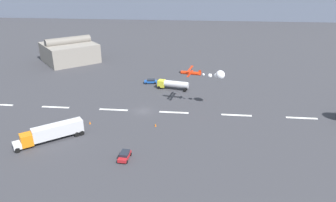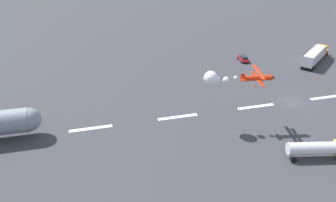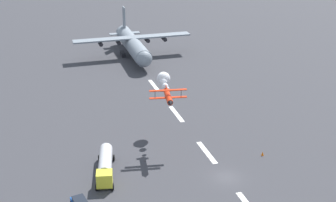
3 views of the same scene
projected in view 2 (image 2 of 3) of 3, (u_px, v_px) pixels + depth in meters
The scene contains 11 objects.
ground_plane at pixel (292, 102), 73.90m from camera, with size 440.00×440.00×0.00m, color #38383D.
runway_stripe_3 at pixel (327, 97), 75.71m from camera, with size 8.00×0.90×0.01m, color white.
runway_stripe_4 at pixel (256, 107), 72.09m from camera, with size 8.00×0.90×0.01m, color white.
runway_stripe_5 at pixel (178, 117), 68.48m from camera, with size 8.00×0.90×0.01m, color white.
runway_stripe_6 at pixel (91, 128), 64.86m from camera, with size 8.00×0.90×0.01m, color white.
stunt_biplane_red at pixel (224, 78), 61.44m from camera, with size 12.72×6.35×2.47m.
semi_truck_orange at pixel (316, 55), 91.95m from camera, with size 13.41×11.68×3.70m.
fuel_tanker_truck at pixel (319, 149), 56.43m from camera, with size 10.38×4.71×2.90m.
followme_car_yellow at pixel (243, 58), 93.47m from camera, with size 2.22×4.13×1.52m.
traffic_cone_near at pixel (316, 77), 84.06m from camera, with size 0.44×0.44×0.75m, color orange.
traffic_cone_far at pixel (254, 85), 80.11m from camera, with size 0.44×0.44×0.75m, color orange.
Camera 2 is at (41.44, 56.28, 35.67)m, focal length 37.28 mm.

